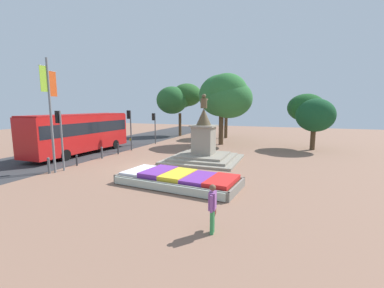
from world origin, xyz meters
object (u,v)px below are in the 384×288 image
kerb_bollard_mid_a (77,160)px  kerb_bollard_mid_b (102,152)px  traffic_light_near_crossing (60,129)px  banner_pole (51,111)px  city_bus (80,131)px  traffic_light_mid_block (130,123)px  kerb_bollard_south (49,165)px  statue_monument (204,148)px  pedestrian_with_handbag (213,206)px  traffic_light_far_corner (154,122)px  kerb_bollard_north (118,148)px  flower_planter (178,179)px

kerb_bollard_mid_a → kerb_bollard_mid_b: kerb_bollard_mid_b is taller
traffic_light_near_crossing → kerb_bollard_mid_a: bearing=98.1°
banner_pole → city_bus: 7.04m
traffic_light_near_crossing → traffic_light_mid_block: (-0.28, 8.35, -0.11)m
traffic_light_near_crossing → banner_pole: bearing=-89.9°
kerb_bollard_south → kerb_bollard_mid_b: kerb_bollard_south is taller
statue_monument → banner_pole: banner_pole is taller
city_bus → pedestrian_with_handbag: city_bus is taller
pedestrian_with_handbag → traffic_light_far_corner: bearing=123.7°
traffic_light_mid_block → kerb_bollard_north: traffic_light_mid_block is taller
traffic_light_mid_block → city_bus: bearing=-135.2°
pedestrian_with_handbag → kerb_bollard_south: bearing=161.9°
traffic_light_near_crossing → kerb_bollard_mid_a: 2.74m
flower_planter → statue_monument: size_ratio=1.24×
traffic_light_near_crossing → kerb_bollard_mid_b: bearing=93.0°
traffic_light_far_corner → banner_pole: banner_pole is taller
traffic_light_mid_block → banner_pole: bearing=-88.2°
pedestrian_with_handbag → kerb_bollard_mid_b: 14.85m
flower_planter → city_bus: (-11.89, 5.52, 1.72)m
statue_monument → kerb_bollard_mid_a: size_ratio=7.00×
traffic_light_far_corner → pedestrian_with_handbag: bearing=-56.3°
statue_monument → pedestrian_with_handbag: size_ratio=3.28×
kerb_bollard_mid_a → kerb_bollard_north: kerb_bollard_north is taller
flower_planter → pedestrian_with_handbag: bearing=-54.5°
traffic_light_mid_block → kerb_bollard_north: (0.11, -2.12, -2.13)m
flower_planter → statue_monument: (-0.67, 6.62, 0.70)m
statue_monument → kerb_bollard_north: statue_monument is taller
banner_pole → kerb_bollard_mid_a: size_ratio=9.03×
statue_monument → city_bus: bearing=-174.4°
traffic_light_near_crossing → kerb_bollard_north: 6.62m
traffic_light_near_crossing → kerb_bollard_south: size_ratio=3.79×
kerb_bollard_south → kerb_bollard_north: size_ratio=1.07×
flower_planter → city_bus: 13.23m
traffic_light_far_corner → traffic_light_mid_block: bearing=-90.4°
flower_planter → statue_monument: bearing=95.8°
banner_pole → kerb_bollard_south: banner_pole is taller
flower_planter → banner_pole: 9.22m
banner_pole → kerb_bollard_mid_a: 4.08m
traffic_light_mid_block → pedestrian_with_handbag: size_ratio=2.28×
statue_monument → kerb_bollard_mid_a: statue_monument is taller
flower_planter → kerb_bollard_south: size_ratio=6.62×
kerb_bollard_mid_b → traffic_light_near_crossing: bearing=-87.0°
kerb_bollard_south → statue_monument: bearing=42.2°
flower_planter → traffic_light_mid_block: traffic_light_mid_block is taller
statue_monument → traffic_light_near_crossing: size_ratio=1.41×
traffic_light_mid_block → kerb_bollard_south: bearing=-89.3°
kerb_bollard_mid_b → kerb_bollard_south: bearing=-89.5°
traffic_light_far_corner → kerb_bollard_south: (0.07, -14.00, -1.88)m
traffic_light_near_crossing → kerb_bollard_south: traffic_light_near_crossing is taller
traffic_light_mid_block → kerb_bollard_mid_b: (0.07, -4.22, -2.13)m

